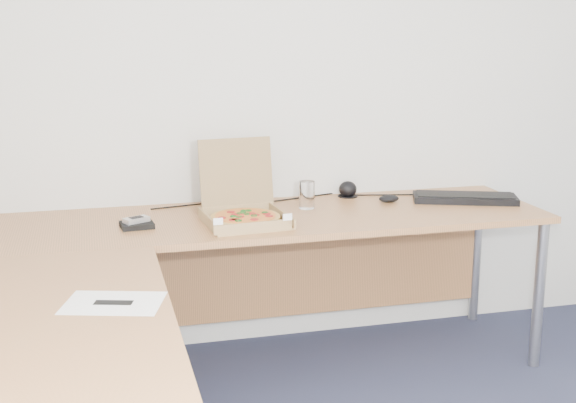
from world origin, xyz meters
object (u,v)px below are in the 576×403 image
object	(u,v)px
desk	(214,255)
wallet	(137,225)
drinking_glass	(307,195)
keyboard	(465,198)
pizza_box	(244,213)

from	to	relation	value
desk	wallet	xyz separation A→B (m)	(-0.27, 0.37, 0.04)
drinking_glass	wallet	size ratio (longest dim) A/B	0.95
drinking_glass	keyboard	bearing A→B (deg)	-4.41
desk	drinking_glass	size ratio (longest dim) A/B	19.59
desk	pizza_box	xyz separation A→B (m)	(0.19, 0.34, 0.07)
desk	keyboard	xyz separation A→B (m)	(1.30, 0.46, 0.04)
desk	pizza_box	size ratio (longest dim) A/B	6.41
wallet	keyboard	bearing A→B (deg)	-2.62
keyboard	pizza_box	bearing A→B (deg)	-153.07
desk	keyboard	size ratio (longest dim) A/B	5.10
pizza_box	drinking_glass	bearing A→B (deg)	23.93
pizza_box	wallet	distance (m)	0.46
pizza_box	drinking_glass	distance (m)	0.38
drinking_glass	wallet	xyz separation A→B (m)	(-0.79, -0.15, -0.05)
wallet	desk	bearing A→B (deg)	-60.10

